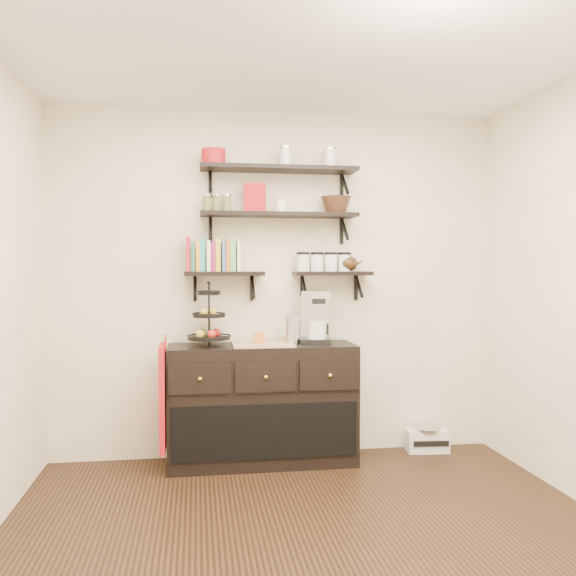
{
  "coord_description": "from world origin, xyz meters",
  "views": [
    {
      "loc": [
        -0.63,
        -3.02,
        1.49
      ],
      "look_at": [
        -0.0,
        1.15,
        1.34
      ],
      "focal_mm": 38.0,
      "sensor_mm": 36.0,
      "label": 1
    }
  ],
  "objects_px": {
    "fruit_stand": "(209,324)",
    "coffee_maker": "(316,318)",
    "sideboard": "(262,404)",
    "radio": "(427,440)"
  },
  "relations": [
    {
      "from": "fruit_stand",
      "to": "radio",
      "type": "bearing_deg",
      "value": 2.85
    },
    {
      "from": "sideboard",
      "to": "fruit_stand",
      "type": "relative_size",
      "value": 3.05
    },
    {
      "from": "coffee_maker",
      "to": "radio",
      "type": "height_order",
      "value": "coffee_maker"
    },
    {
      "from": "fruit_stand",
      "to": "coffee_maker",
      "type": "distance_m",
      "value": 0.81
    },
    {
      "from": "fruit_stand",
      "to": "coffee_maker",
      "type": "bearing_deg",
      "value": 1.73
    },
    {
      "from": "coffee_maker",
      "to": "radio",
      "type": "xyz_separation_m",
      "value": [
        0.93,
        0.06,
        -1.0
      ]
    },
    {
      "from": "sideboard",
      "to": "fruit_stand",
      "type": "bearing_deg",
      "value": 179.55
    },
    {
      "from": "sideboard",
      "to": "coffee_maker",
      "type": "xyz_separation_m",
      "value": [
        0.41,
        0.03,
        0.64
      ]
    },
    {
      "from": "fruit_stand",
      "to": "coffee_maker",
      "type": "relative_size",
      "value": 1.14
    },
    {
      "from": "coffee_maker",
      "to": "radio",
      "type": "bearing_deg",
      "value": 15.65
    }
  ]
}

